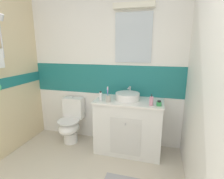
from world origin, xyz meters
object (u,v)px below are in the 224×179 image
Objects in this scene: toothbrush_cup at (108,98)px; soap_dispenser at (151,101)px; deodorant_spray_can at (101,96)px; sink_basin at (128,96)px; hair_gel_jar at (159,104)px; toilet at (71,122)px.

toothbrush_cup is 0.62m from soap_dispenser.
soap_dispenser is 0.75m from deodorant_spray_can.
toothbrush_cup is (-0.26, -0.19, -0.00)m from sink_basin.
toothbrush_cup is 1.39× the size of soap_dispenser.
sink_basin is at bearing 153.10° from soap_dispenser.
deodorant_spray_can is at bearing -155.53° from sink_basin.
soap_dispenser is (0.37, -0.19, 0.01)m from sink_basin.
hair_gel_jar is (0.73, -0.00, -0.02)m from toothbrush_cup.
toilet is 4.81× the size of soap_dispenser.
hair_gel_jar reaches higher than toilet.
soap_dispenser is 2.18× the size of hair_gel_jar.
soap_dispenser reaches higher than toilet.
toilet is 1.48m from soap_dispenser.
toothbrush_cup is at bearing 179.80° from hair_gel_jar.
sink_basin reaches higher than toilet.
hair_gel_jar is at bearing -21.72° from sink_basin.
toothbrush_cup is (0.74, -0.17, 0.54)m from toilet.
hair_gel_jar is (1.47, -0.17, 0.52)m from toilet.
sink_basin is 0.41m from soap_dispenser.
sink_basin is 0.51m from hair_gel_jar.
sink_basin is 1.13m from toilet.
sink_basin is at bearing 35.97° from toothbrush_cup.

